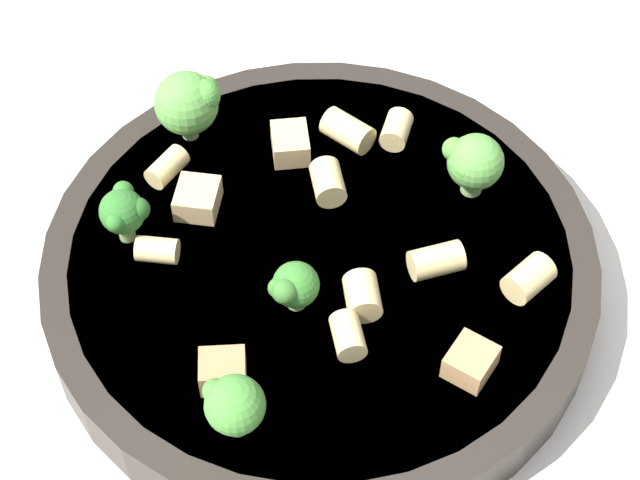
% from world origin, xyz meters
% --- Properties ---
extents(ground_plane, '(2.00, 2.00, 0.00)m').
position_xyz_m(ground_plane, '(0.00, 0.00, 0.00)').
color(ground_plane, beige).
extents(pasta_bowl, '(0.29, 0.29, 0.03)m').
position_xyz_m(pasta_bowl, '(0.00, 0.00, 0.02)').
color(pasta_bowl, '#28231E').
rests_on(pasta_bowl, ground_plane).
extents(broccoli_floret_0, '(0.02, 0.03, 0.03)m').
position_xyz_m(broccoli_floret_0, '(0.09, 0.05, 0.05)').
color(broccoli_floret_0, '#84AD60').
rests_on(broccoli_floret_0, pasta_bowl).
extents(broccoli_floret_1, '(0.03, 0.03, 0.03)m').
position_xyz_m(broccoli_floret_1, '(-0.03, 0.10, 0.05)').
color(broccoli_floret_1, '#84AD60').
rests_on(broccoli_floret_1, pasta_bowl).
extents(broccoli_floret_2, '(0.02, 0.03, 0.03)m').
position_xyz_m(broccoli_floret_2, '(-0.01, 0.03, 0.05)').
color(broccoli_floret_2, '#84AD60').
rests_on(broccoli_floret_2, pasta_bowl).
extents(broccoli_floret_3, '(0.04, 0.04, 0.04)m').
position_xyz_m(broccoli_floret_3, '(0.11, -0.02, 0.06)').
color(broccoli_floret_3, '#93B766').
rests_on(broccoli_floret_3, pasta_bowl).
extents(broccoli_floret_4, '(0.03, 0.03, 0.04)m').
position_xyz_m(broccoli_floret_4, '(-0.04, -0.08, 0.05)').
color(broccoli_floret_4, '#84AD60').
rests_on(broccoli_floret_4, pasta_bowl).
extents(rigatoni_0, '(0.02, 0.03, 0.02)m').
position_xyz_m(rigatoni_0, '(-0.10, -0.05, 0.04)').
color(rigatoni_0, '#E0C67F').
rests_on(rigatoni_0, pasta_bowl).
extents(rigatoni_1, '(0.02, 0.03, 0.02)m').
position_xyz_m(rigatoni_1, '(0.02, -0.09, 0.04)').
color(rigatoni_1, '#E0C67F').
rests_on(rigatoni_1, pasta_bowl).
extents(rigatoni_2, '(0.03, 0.02, 0.01)m').
position_xyz_m(rigatoni_2, '(0.06, 0.06, 0.04)').
color(rigatoni_2, '#E0C67F').
rests_on(rigatoni_2, pasta_bowl).
extents(rigatoni_3, '(0.03, 0.03, 0.02)m').
position_xyz_m(rigatoni_3, '(-0.05, -0.03, 0.04)').
color(rigatoni_3, '#E0C67F').
rests_on(rigatoni_3, pasta_bowl).
extents(rigatoni_4, '(0.02, 0.02, 0.01)m').
position_xyz_m(rigatoni_4, '(0.10, 0.01, 0.04)').
color(rigatoni_4, '#E0C67F').
rests_on(rigatoni_4, pasta_bowl).
extents(rigatoni_5, '(0.03, 0.03, 0.02)m').
position_xyz_m(rigatoni_5, '(0.02, -0.03, 0.04)').
color(rigatoni_5, '#E0C67F').
rests_on(rigatoni_5, pasta_bowl).
extents(rigatoni_6, '(0.03, 0.03, 0.01)m').
position_xyz_m(rigatoni_6, '(-0.05, 0.04, 0.04)').
color(rigatoni_6, '#E0C67F').
rests_on(rigatoni_6, pasta_bowl).
extents(rigatoni_7, '(0.03, 0.02, 0.02)m').
position_xyz_m(rigatoni_7, '(0.04, -0.07, 0.04)').
color(rigatoni_7, '#E0C67F').
rests_on(rigatoni_7, pasta_bowl).
extents(rigatoni_8, '(0.03, 0.03, 0.02)m').
position_xyz_m(rigatoni_8, '(-0.04, 0.01, 0.04)').
color(rigatoni_8, '#E0C67F').
rests_on(rigatoni_8, pasta_bowl).
extents(chicken_chunk_0, '(0.03, 0.03, 0.01)m').
position_xyz_m(chicken_chunk_0, '(0.07, 0.02, 0.04)').
color(chicken_chunk_0, tan).
rests_on(chicken_chunk_0, pasta_bowl).
extents(chicken_chunk_1, '(0.02, 0.02, 0.01)m').
position_xyz_m(chicken_chunk_1, '(-0.10, 0.01, 0.04)').
color(chicken_chunk_1, tan).
rests_on(chicken_chunk_1, pasta_bowl).
extents(chicken_chunk_2, '(0.03, 0.03, 0.02)m').
position_xyz_m(chicken_chunk_2, '(-0.01, 0.09, 0.04)').
color(chicken_chunk_2, '#A87A4C').
rests_on(chicken_chunk_2, pasta_bowl).
extents(chicken_chunk_3, '(0.03, 0.03, 0.01)m').
position_xyz_m(chicken_chunk_3, '(0.06, -0.04, 0.04)').
color(chicken_chunk_3, tan).
rests_on(chicken_chunk_3, pasta_bowl).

